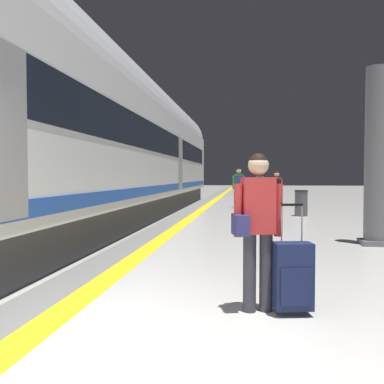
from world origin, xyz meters
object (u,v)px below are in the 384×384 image
at_px(suitcase_near, 269,202).
at_px(high_speed_train, 76,130).
at_px(suitcase_far, 246,200).
at_px(passenger_mid, 260,184).
at_px(passenger_far, 239,184).
at_px(suitcase_mid, 253,197).
at_px(platform_pillar, 376,160).
at_px(rolling_suitcase_foreground, 293,276).
at_px(traveller_foreground, 257,220).
at_px(waste_bin, 301,203).
at_px(passenger_near, 277,187).

bearing_deg(suitcase_near, high_speed_train, -123.76).
bearing_deg(suitcase_near, suitcase_far, 122.59).
height_order(passenger_mid, passenger_far, passenger_far).
distance_m(suitcase_mid, platform_pillar, 12.40).
height_order(rolling_suitcase_foreground, passenger_mid, passenger_mid).
xyz_separation_m(rolling_suitcase_foreground, suitcase_far, (-0.55, 14.35, -0.05)).
height_order(traveller_foreground, platform_pillar, platform_pillar).
bearing_deg(rolling_suitcase_foreground, platform_pillar, 65.71).
bearing_deg(waste_bin, passenger_near, 106.37).
bearing_deg(platform_pillar, passenger_far, 106.88).
distance_m(rolling_suitcase_foreground, passenger_near, 13.23).
distance_m(passenger_near, platform_pillar, 8.68).
bearing_deg(passenger_near, passenger_mid, 98.32).
relative_size(traveller_foreground, passenger_mid, 0.99).
bearing_deg(waste_bin, passenger_mid, 101.42).
height_order(suitcase_mid, passenger_far, passenger_far).
height_order(rolling_suitcase_foreground, suitcase_far, rolling_suitcase_foreground).
xyz_separation_m(traveller_foreground, passenger_far, (-0.50, 14.43, 0.10)).
relative_size(high_speed_train, passenger_near, 22.14).
xyz_separation_m(passenger_mid, waste_bin, (1.26, -6.24, -0.53)).
bearing_deg(passenger_near, passenger_far, 140.61).
relative_size(passenger_mid, passenger_far, 0.94).
bearing_deg(high_speed_train, suitcase_far, 65.56).
xyz_separation_m(high_speed_train, passenger_mid, (4.72, 11.62, -1.52)).
bearing_deg(waste_bin, suitcase_near, 116.47).
bearing_deg(suitcase_near, rolling_suitcase_foreground, -91.67).
height_order(rolling_suitcase_foreground, platform_pillar, platform_pillar).
relative_size(passenger_far, waste_bin, 1.93).
relative_size(rolling_suitcase_foreground, passenger_near, 0.71).
distance_m(traveller_foreground, passenger_near, 13.18).
xyz_separation_m(passenger_near, passenger_mid, (-0.57, 3.88, 0.04)).
distance_m(high_speed_train, rolling_suitcase_foreground, 7.44).
bearing_deg(waste_bin, platform_pillar, -83.38).
height_order(passenger_mid, platform_pillar, platform_pillar).
height_order(high_speed_train, passenger_far, high_speed_train).
bearing_deg(suitcase_near, suitcase_mid, 98.32).
relative_size(traveller_foreground, passenger_far, 0.93).
relative_size(passenger_near, suitcase_far, 2.49).
bearing_deg(passenger_mid, rolling_suitcase_foreground, -90.45).
relative_size(passenger_near, platform_pillar, 0.44).
relative_size(traveller_foreground, rolling_suitcase_foreground, 1.46).
bearing_deg(high_speed_train, passenger_far, 67.61).
distance_m(platform_pillar, waste_bin, 6.34).
relative_size(passenger_far, platform_pillar, 0.49).
bearing_deg(traveller_foreground, passenger_far, 92.00).
height_order(platform_pillar, waste_bin, platform_pillar).
distance_m(rolling_suitcase_foreground, platform_pillar, 5.30).
bearing_deg(waste_bin, high_speed_train, -138.01).
xyz_separation_m(passenger_mid, platform_pillar, (1.98, -12.41, 0.74)).
bearing_deg(high_speed_train, platform_pillar, -6.75).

